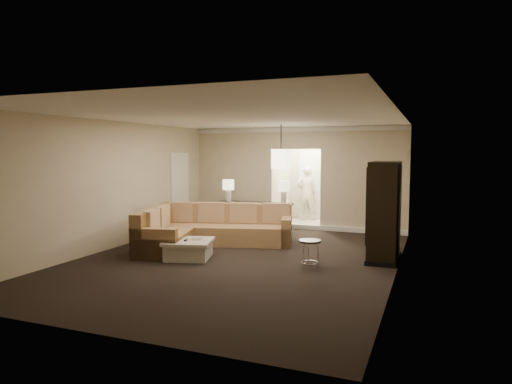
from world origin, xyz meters
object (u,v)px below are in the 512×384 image
at_px(sectional_sofa, 206,230).
at_px(console_table, 255,214).
at_px(armoire, 384,213).
at_px(person, 306,190).
at_px(drink_table, 310,248).
at_px(coffee_table, 189,249).

relative_size(sectional_sofa, console_table, 1.59).
height_order(sectional_sofa, armoire, armoire).
height_order(sectional_sofa, person, person).
bearing_deg(armoire, console_table, 149.15).
bearing_deg(person, drink_table, 84.76).
xyz_separation_m(coffee_table, drink_table, (2.44, 0.18, 0.18)).
relative_size(coffee_table, console_table, 0.56).
distance_m(console_table, drink_table, 4.05).
relative_size(sectional_sofa, person, 1.72).
xyz_separation_m(sectional_sofa, console_table, (0.31, 2.27, 0.09)).
bearing_deg(console_table, drink_table, -57.93).
distance_m(sectional_sofa, person, 4.83).
relative_size(console_table, drink_table, 3.99).
xyz_separation_m(sectional_sofa, armoire, (3.87, 0.15, 0.56)).
height_order(sectional_sofa, console_table, sectional_sofa).
height_order(coffee_table, drink_table, drink_table).
distance_m(armoire, person, 5.32).
bearing_deg(drink_table, person, 105.71).
bearing_deg(drink_table, coffee_table, -175.87).
relative_size(sectional_sofa, drink_table, 6.36).
bearing_deg(person, armoire, 100.73).
xyz_separation_m(coffee_table, person, (0.84, 5.86, 0.75)).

